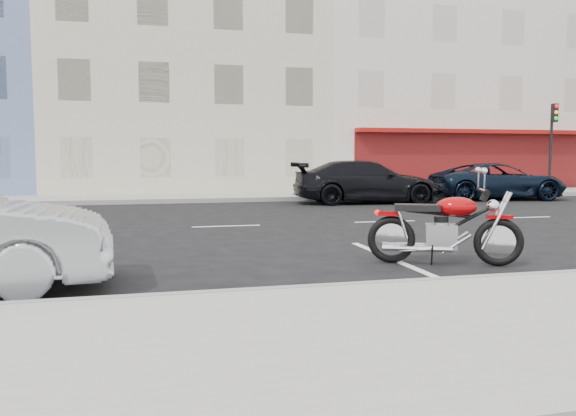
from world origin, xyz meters
The scene contains 11 objects.
ground centered at (0.00, 0.00, 0.00)m, with size 120.00×120.00×0.00m, color black.
sidewalk_far centered at (-5.00, 8.70, 0.07)m, with size 80.00×3.40×0.15m, color gray.
curb_near centered at (-5.00, -7.00, 0.08)m, with size 80.00×0.12×0.16m, color gray.
curb_far centered at (-5.00, 7.00, 0.08)m, with size 80.00×0.12×0.16m, color gray.
bldg_cream centered at (-2.00, 16.30, 5.75)m, with size 12.00×12.00×11.50m, color #BDB59C.
bldg_corner centered at (11.00, 16.30, 6.25)m, with size 14.00×12.00×12.50m, color beige.
traffic_light centered at (13.50, 8.33, 2.56)m, with size 0.26×0.30×3.80m.
fire_hydrant centered at (12.00, 8.50, 0.53)m, with size 0.20×0.20×0.72m.
motorcycle centered at (1.31, -5.81, 0.52)m, with size 2.14×1.11×1.15m.
suv_far centered at (9.22, 5.93, 0.69)m, with size 2.31×5.00×1.39m, color black.
car_far centered at (3.69, 5.53, 0.75)m, with size 2.11×5.18×1.50m, color black.
Camera 1 is at (-3.69, -13.04, 1.61)m, focal length 35.00 mm.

